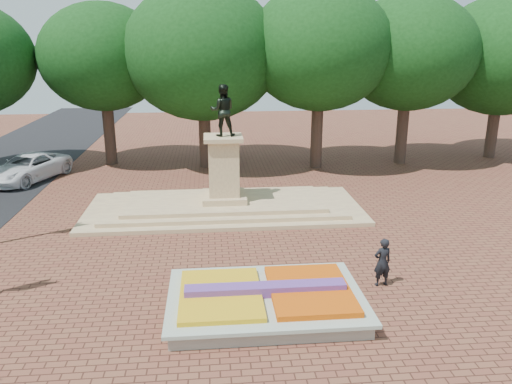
# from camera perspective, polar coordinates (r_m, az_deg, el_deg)

# --- Properties ---
(ground) EXTENTS (90.00, 90.00, 0.00)m
(ground) POSITION_cam_1_polar(r_m,az_deg,el_deg) (18.41, -2.77, -10.31)
(ground) COLOR brown
(ground) RESTS_ON ground
(flower_bed) EXTENTS (6.30, 4.30, 0.91)m
(flower_bed) POSITION_cam_1_polar(r_m,az_deg,el_deg) (16.54, 1.20, -12.18)
(flower_bed) COLOR gray
(flower_bed) RESTS_ON ground
(monument) EXTENTS (14.00, 6.00, 6.40)m
(monument) POSITION_cam_1_polar(r_m,az_deg,el_deg) (25.50, -3.66, -0.27)
(monument) COLOR tan
(monument) RESTS_ON ground
(tree_row_back) EXTENTS (44.80, 8.80, 10.43)m
(tree_row_back) POSITION_cam_1_polar(r_m,az_deg,el_deg) (34.52, -0.42, 14.08)
(tree_row_back) COLOR #32221B
(tree_row_back) RESTS_ON ground
(van) EXTENTS (4.76, 6.45, 1.63)m
(van) POSITION_cam_1_polar(r_m,az_deg,el_deg) (34.15, -24.65, 2.54)
(van) COLOR white
(van) RESTS_ON ground
(pedestrian) EXTENTS (0.72, 0.53, 1.80)m
(pedestrian) POSITION_cam_1_polar(r_m,az_deg,el_deg) (18.39, 14.24, -7.78)
(pedestrian) COLOR black
(pedestrian) RESTS_ON ground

